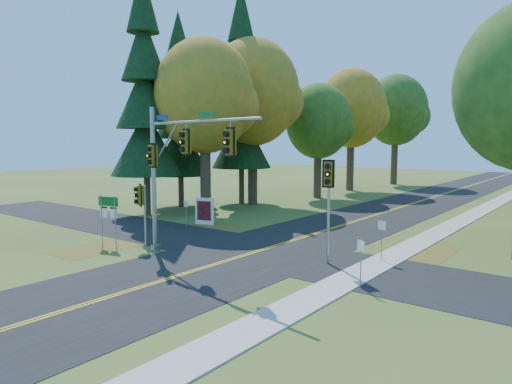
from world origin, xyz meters
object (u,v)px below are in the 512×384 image
Objects in this scene: east_signal_pole at (328,185)px; info_kiosk at (205,211)px; traffic_mast at (174,161)px; route_sign_cluster at (108,211)px.

east_signal_pole reaches higher than info_kiosk.
traffic_mast is 10.24m from info_kiosk.
traffic_mast reaches higher than info_kiosk.
traffic_mast is 4.43× the size of info_kiosk.
info_kiosk is (-12.23, 4.02, -2.91)m from east_signal_pole.
traffic_mast is 5.81m from route_sign_cluster.
route_sign_cluster is at bearing -165.19° from traffic_mast.
traffic_mast reaches higher than east_signal_pole.
route_sign_cluster is (-4.99, -0.56, -2.94)m from traffic_mast.
info_kiosk is at bearing 141.38° from east_signal_pole.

